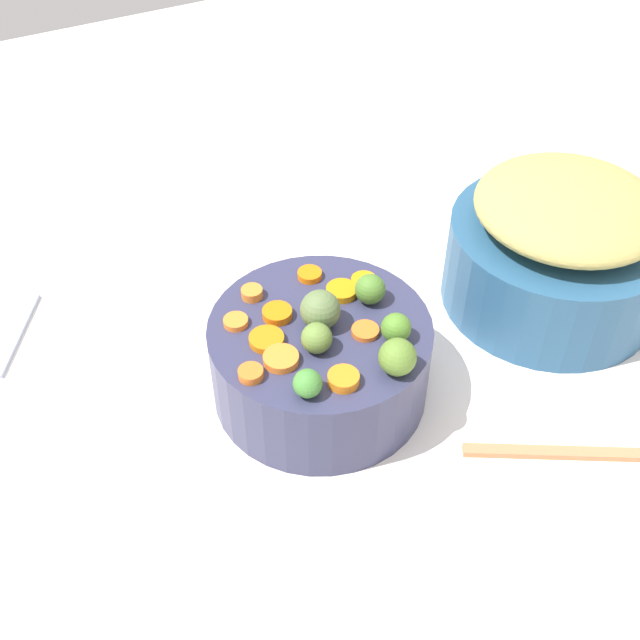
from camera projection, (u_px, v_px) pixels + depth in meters
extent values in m
cube|color=white|center=(369.00, 411.00, 0.90)|extent=(2.40, 2.40, 0.02)
cylinder|color=#313353|center=(320.00, 359.00, 0.87)|extent=(0.25, 0.25, 0.10)
cylinder|color=#265279|center=(554.00, 263.00, 0.99)|extent=(0.27, 0.27, 0.12)
ellipsoid|color=tan|center=(569.00, 207.00, 0.93)|extent=(0.23, 0.23, 0.06)
cylinder|color=orange|center=(343.00, 379.00, 0.78)|extent=(0.04, 0.04, 0.01)
cylinder|color=orange|center=(236.00, 322.00, 0.84)|extent=(0.04, 0.04, 0.01)
cylinder|color=orange|center=(365.00, 331.00, 0.83)|extent=(0.03, 0.03, 0.01)
cylinder|color=orange|center=(267.00, 340.00, 0.82)|extent=(0.05, 0.05, 0.01)
cylinder|color=orange|center=(251.00, 374.00, 0.78)|extent=(0.03, 0.03, 0.01)
cylinder|color=orange|center=(281.00, 359.00, 0.80)|extent=(0.05, 0.05, 0.01)
cylinder|color=orange|center=(364.00, 281.00, 0.89)|extent=(0.04, 0.04, 0.01)
cylinder|color=orange|center=(342.00, 291.00, 0.87)|extent=(0.05, 0.05, 0.01)
cylinder|color=orange|center=(252.00, 293.00, 0.87)|extent=(0.03, 0.03, 0.01)
cylinder|color=orange|center=(277.00, 313.00, 0.85)|extent=(0.04, 0.04, 0.01)
cylinder|color=orange|center=(310.00, 275.00, 0.90)|extent=(0.03, 0.03, 0.01)
sphere|color=#5A7F2E|center=(396.00, 358.00, 0.78)|extent=(0.04, 0.04, 0.04)
sphere|color=#4B7B2C|center=(370.00, 289.00, 0.86)|extent=(0.03, 0.03, 0.03)
sphere|color=#4E8129|center=(396.00, 328.00, 0.81)|extent=(0.03, 0.03, 0.03)
sphere|color=#5A7142|center=(320.00, 310.00, 0.83)|extent=(0.04, 0.04, 0.04)
sphere|color=#428535|center=(308.00, 383.00, 0.76)|extent=(0.03, 0.03, 0.03)
sphere|color=olive|center=(317.00, 338.00, 0.80)|extent=(0.03, 0.03, 0.03)
cube|color=#BA7B4F|center=(563.00, 453.00, 0.84)|extent=(0.19, 0.12, 0.01)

